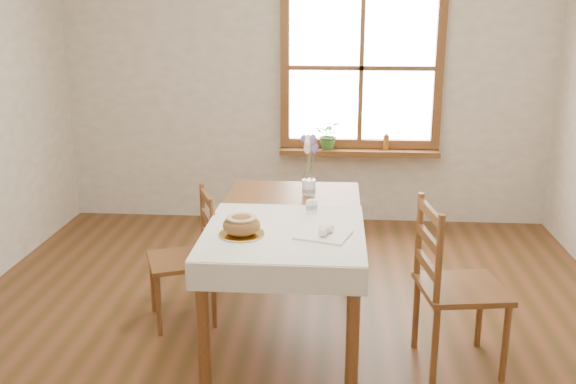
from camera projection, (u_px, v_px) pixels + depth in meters
name	position (u px, v px, depth m)	size (l,w,h in m)	color
ground	(284.00, 350.00, 3.85)	(5.00, 5.00, 0.00)	brown
room_walls	(284.00, 61.00, 3.37)	(4.60, 5.10, 2.65)	white
window	(361.00, 68.00, 5.77)	(1.46, 0.08, 1.46)	brown
window_sill	(359.00, 152.00, 5.92)	(1.46, 0.20, 0.05)	brown
dining_table	(288.00, 229.00, 3.95)	(0.90, 1.60, 0.75)	brown
table_linen	(284.00, 231.00, 3.64)	(0.91, 0.99, 0.01)	white
chair_left	(181.00, 258.00, 4.11)	(0.40, 0.42, 0.86)	brown
chair_right	(462.00, 286.00, 3.57)	(0.45, 0.47, 0.97)	brown
bread_plate	(242.00, 234.00, 3.55)	(0.24, 0.24, 0.01)	white
bread_loaf	(242.00, 223.00, 3.54)	(0.21, 0.21, 0.12)	brown
egg_napkin	(323.00, 235.00, 3.55)	(0.28, 0.24, 0.01)	white
eggs	(323.00, 230.00, 3.54)	(0.21, 0.19, 0.05)	white
salt_shaker	(310.00, 206.00, 3.94)	(0.05, 0.05, 0.09)	white
pepper_shaker	(314.00, 206.00, 3.95)	(0.05, 0.05, 0.09)	white
flower_vase	(309.00, 188.00, 4.33)	(0.09, 0.09, 0.10)	white
lavender_bouquet	(309.00, 159.00, 4.27)	(0.16, 0.16, 0.31)	#705495
potted_plant	(329.00, 138.00, 5.90)	(0.24, 0.26, 0.21)	#3D752F
amber_bottle	(386.00, 142.00, 5.87)	(0.05, 0.05, 0.15)	#98611C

